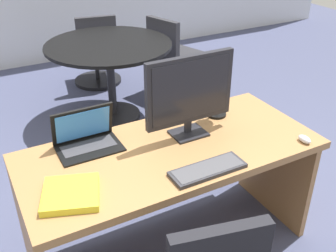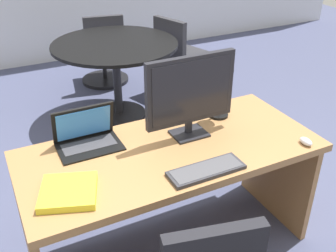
# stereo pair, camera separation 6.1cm
# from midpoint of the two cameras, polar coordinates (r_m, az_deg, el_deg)

# --- Properties ---
(ground) EXTENTS (12.00, 12.00, 0.00)m
(ground) POSITION_cam_midpoint_polar(r_m,az_deg,el_deg) (3.80, -11.03, -1.94)
(ground) COLOR #474C6B
(desk) EXTENTS (1.66, 0.74, 0.76)m
(desk) POSITION_cam_midpoint_polar(r_m,az_deg,el_deg) (2.35, -0.83, -6.85)
(desk) COLOR #9E7042
(desk) RESTS_ON ground
(monitor) EXTENTS (0.53, 0.16, 0.48)m
(monitor) POSITION_cam_midpoint_polar(r_m,az_deg,el_deg) (2.21, 2.33, 4.87)
(monitor) COLOR black
(monitor) RESTS_ON desk
(laptop) EXTENTS (0.34, 0.23, 0.22)m
(laptop) POSITION_cam_midpoint_polar(r_m,az_deg,el_deg) (2.25, -12.41, -1.19)
(laptop) COLOR black
(laptop) RESTS_ON desk
(keyboard) EXTENTS (0.40, 0.14, 0.02)m
(keyboard) POSITION_cam_midpoint_polar(r_m,az_deg,el_deg) (2.03, 4.82, -6.18)
(keyboard) COLOR #2D2D33
(keyboard) RESTS_ON desk
(mouse) EXTENTS (0.05, 0.09, 0.04)m
(mouse) POSITION_cam_midpoint_polar(r_m,az_deg,el_deg) (2.36, 18.17, -1.79)
(mouse) COLOR silver
(mouse) RESTS_ON desk
(desk_lamp) EXTENTS (0.12, 0.14, 0.37)m
(desk_lamp) POSITION_cam_midpoint_polar(r_m,az_deg,el_deg) (2.42, 6.92, 6.92)
(desk_lamp) COLOR black
(desk_lamp) RESTS_ON desk
(book) EXTENTS (0.32, 0.32, 0.04)m
(book) POSITION_cam_midpoint_polar(r_m,az_deg,el_deg) (1.92, -14.55, -9.34)
(book) COLOR yellow
(book) RESTS_ON desk
(meeting_table) EXTENTS (1.19, 1.19, 0.78)m
(meeting_table) POSITION_cam_midpoint_polar(r_m,az_deg,el_deg) (3.92, -8.73, 8.92)
(meeting_table) COLOR black
(meeting_table) RESTS_ON ground
(meeting_chair_near) EXTENTS (0.60, 0.58, 0.86)m
(meeting_chair_near) POSITION_cam_midpoint_polar(r_m,az_deg,el_deg) (4.57, 0.29, 9.14)
(meeting_chair_near) COLOR black
(meeting_chair_near) RESTS_ON ground
(meeting_chair_far) EXTENTS (0.56, 0.56, 0.85)m
(meeting_chair_far) POSITION_cam_midpoint_polar(r_m,az_deg,el_deg) (4.84, -10.47, 9.55)
(meeting_chair_far) COLOR black
(meeting_chair_far) RESTS_ON ground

